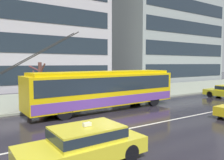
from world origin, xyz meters
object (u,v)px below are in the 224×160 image
at_px(street_tree_bare, 40,82).
at_px(pedestrian_approaching_curb, 47,86).
at_px(bus_shelter, 63,80).
at_px(pedestrian_at_shelter, 27,87).
at_px(taxi_oncoming_near, 84,143).
at_px(pedestrian_walking_past, 59,82).
at_px(trolleybus, 105,88).

bearing_deg(street_tree_bare, pedestrian_approaching_curb, -55.20).
bearing_deg(bus_shelter, pedestrian_approaching_curb, -150.99).
bearing_deg(pedestrian_approaching_curb, pedestrian_at_shelter, -179.93).
bearing_deg(taxi_oncoming_near, pedestrian_walking_past, 74.45).
relative_size(trolleybus, pedestrian_at_shelter, 6.59).
distance_m(taxi_oncoming_near, pedestrian_approaching_curb, 10.30).
relative_size(trolleybus, taxi_oncoming_near, 2.94).
bearing_deg(pedestrian_at_shelter, taxi_oncoming_near, -92.15).
xyz_separation_m(trolleybus, pedestrian_walking_past, (-2.15, 3.93, 0.27)).
relative_size(pedestrian_approaching_curb, pedestrian_walking_past, 0.93).
distance_m(bus_shelter, pedestrian_at_shelter, 3.20).
bearing_deg(taxi_oncoming_near, pedestrian_at_shelter, 87.85).
relative_size(pedestrian_approaching_curb, street_tree_bare, 0.57).
distance_m(pedestrian_approaching_curb, pedestrian_walking_past, 1.66).
relative_size(pedestrian_at_shelter, pedestrian_walking_past, 0.95).
relative_size(trolleybus, pedestrian_approaching_curb, 6.67).
height_order(trolleybus, pedestrian_approaching_curb, trolleybus).
distance_m(bus_shelter, street_tree_bare, 2.02).
xyz_separation_m(trolleybus, street_tree_bare, (-3.80, 3.41, 0.42)).
xyz_separation_m(pedestrian_at_shelter, pedestrian_approaching_curb, (1.43, 0.00, -0.02)).
bearing_deg(street_tree_bare, pedestrian_walking_past, 17.44).
height_order(taxi_oncoming_near, pedestrian_walking_past, pedestrian_walking_past).
bearing_deg(trolleybus, bus_shelter, 115.57).
height_order(bus_shelter, pedestrian_walking_past, bus_shelter).
bearing_deg(street_tree_bare, trolleybus, -41.90).
distance_m(taxi_oncoming_near, pedestrian_walking_past, 11.61).
relative_size(taxi_oncoming_near, street_tree_bare, 1.30).
bearing_deg(taxi_oncoming_near, pedestrian_approaching_curb, 79.85).
xyz_separation_m(pedestrian_walking_past, street_tree_bare, (-1.65, -0.52, 0.15)).
height_order(bus_shelter, pedestrian_approaching_curb, bus_shelter).
xyz_separation_m(pedestrian_at_shelter, street_tree_bare, (1.07, 0.52, 0.29)).
bearing_deg(bus_shelter, pedestrian_walking_past, 157.94).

